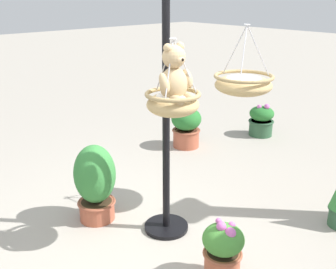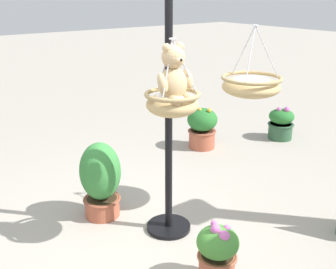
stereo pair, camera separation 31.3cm
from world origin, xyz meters
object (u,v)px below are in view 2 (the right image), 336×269
object	(u,v)px
hanging_basket_with_teddy	(172,103)
hanging_basket_left_high	(251,85)
teddy_bear	(174,78)
potted_plant_flowering_red	(218,253)
potted_plant_conical_shrub	(101,179)
potted_plant_bushy_green	(202,127)
potted_plant_tall_leafy	(281,123)
display_pole_central	(169,165)

from	to	relation	value
hanging_basket_with_teddy	hanging_basket_left_high	distance (m)	1.04
teddy_bear	hanging_basket_left_high	xyz separation A→B (m)	(-1.04, -0.10, -0.22)
potted_plant_flowering_red	potted_plant_conical_shrub	xyz separation A→B (m)	(0.25, -1.50, 0.15)
hanging_basket_left_high	potted_plant_flowering_red	distance (m)	1.67
potted_plant_conical_shrub	teddy_bear	bearing A→B (deg)	106.01
teddy_bear	potted_plant_conical_shrub	world-z (taller)	teddy_bear
hanging_basket_with_teddy	potted_plant_bushy_green	world-z (taller)	hanging_basket_with_teddy
teddy_bear	potted_plant_conical_shrub	size ratio (longest dim) A/B	0.59
teddy_bear	hanging_basket_left_high	distance (m)	1.06
hanging_basket_with_teddy	potted_plant_bushy_green	distance (m)	2.80
hanging_basket_left_high	potted_plant_tall_leafy	distance (m)	2.71
hanging_basket_with_teddy	teddy_bear	world-z (taller)	hanging_basket_with_teddy
potted_plant_bushy_green	potted_plant_conical_shrub	size ratio (longest dim) A/B	0.78
hanging_basket_with_teddy	potted_plant_bushy_green	size ratio (longest dim) A/B	0.99
display_pole_central	hanging_basket_with_teddy	xyz separation A→B (m)	(0.15, 0.25, 0.69)
hanging_basket_left_high	potted_plant_tall_leafy	bearing A→B (deg)	-150.52
teddy_bear	potted_plant_tall_leafy	size ratio (longest dim) A/B	0.89
display_pole_central	hanging_basket_left_high	bearing A→B (deg)	168.63
hanging_basket_left_high	potted_plant_flowering_red	world-z (taller)	hanging_basket_left_high
display_pole_central	teddy_bear	xyz separation A→B (m)	(0.15, 0.27, 0.91)
potted_plant_tall_leafy	potted_plant_conical_shrub	distance (m)	3.47
teddy_bear	potted_plant_tall_leafy	world-z (taller)	teddy_bear
potted_plant_flowering_red	hanging_basket_left_high	bearing A→B (deg)	-146.52
potted_plant_conical_shrub	hanging_basket_with_teddy	bearing A→B (deg)	106.41
potted_plant_tall_leafy	potted_plant_bushy_green	distance (m)	1.36
potted_plant_flowering_red	potted_plant_bushy_green	bearing A→B (deg)	-128.96
teddy_bear	potted_plant_flowering_red	world-z (taller)	teddy_bear
teddy_bear	hanging_basket_left_high	bearing A→B (deg)	-174.76
teddy_bear	potted_plant_bushy_green	size ratio (longest dim) A/B	0.75
hanging_basket_left_high	hanging_basket_with_teddy	bearing A→B (deg)	3.96
potted_plant_flowering_red	display_pole_central	bearing A→B (deg)	-100.17
hanging_basket_left_high	potted_plant_flowering_red	bearing A→B (deg)	33.48
display_pole_central	potted_plant_conical_shrub	xyz separation A→B (m)	(0.41, -0.63, -0.28)
display_pole_central	potted_plant_tall_leafy	size ratio (longest dim) A/B	4.21
hanging_basket_left_high	potted_plant_tall_leafy	xyz separation A→B (m)	(-2.15, -1.21, -1.13)
display_pole_central	hanging_basket_left_high	world-z (taller)	display_pole_central
potted_plant_bushy_green	potted_plant_conical_shrub	xyz separation A→B (m)	(2.16, 0.86, 0.10)
potted_plant_flowering_red	hanging_basket_with_teddy	bearing A→B (deg)	-90.52
display_pole_central	teddy_bear	world-z (taller)	display_pole_central
teddy_bear	potted_plant_tall_leafy	xyz separation A→B (m)	(-3.18, -1.31, -1.35)
hanging_basket_with_teddy	potted_plant_conical_shrub	distance (m)	1.34
hanging_basket_left_high	potted_plant_flowering_red	xyz separation A→B (m)	(1.04, 0.69, -1.11)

